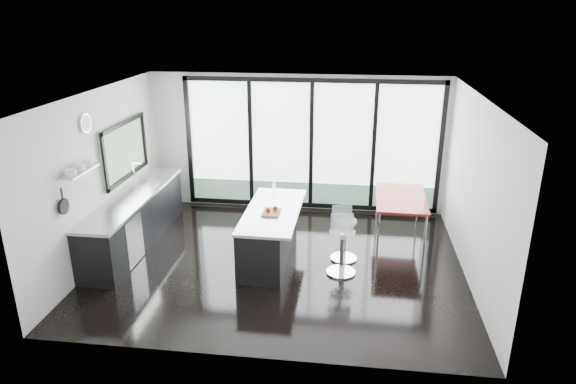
# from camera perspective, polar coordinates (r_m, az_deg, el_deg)

# --- Properties ---
(floor) EXTENTS (6.00, 5.00, 0.00)m
(floor) POSITION_cam_1_polar(r_m,az_deg,el_deg) (8.69, -0.91, -7.79)
(floor) COLOR black
(floor) RESTS_ON ground
(ceiling) EXTENTS (6.00, 5.00, 0.00)m
(ceiling) POSITION_cam_1_polar(r_m,az_deg,el_deg) (7.79, -1.03, 10.75)
(ceiling) COLOR white
(ceiling) RESTS_ON wall_back
(wall_back) EXTENTS (6.00, 0.09, 2.80)m
(wall_back) POSITION_cam_1_polar(r_m,az_deg,el_deg) (10.48, 2.45, 4.61)
(wall_back) COLOR silver
(wall_back) RESTS_ON ground
(wall_front) EXTENTS (6.00, 0.00, 2.80)m
(wall_front) POSITION_cam_1_polar(r_m,az_deg,el_deg) (5.86, -4.50, -6.98)
(wall_front) COLOR silver
(wall_front) RESTS_ON ground
(wall_left) EXTENTS (0.26, 5.00, 2.80)m
(wall_left) POSITION_cam_1_polar(r_m,az_deg,el_deg) (9.22, -19.36, 3.18)
(wall_left) COLOR silver
(wall_left) RESTS_ON ground
(wall_right) EXTENTS (0.00, 5.00, 2.80)m
(wall_right) POSITION_cam_1_polar(r_m,az_deg,el_deg) (8.27, 20.06, 0.04)
(wall_right) COLOR silver
(wall_right) RESTS_ON ground
(counter_cabinets) EXTENTS (0.69, 3.24, 1.36)m
(counter_cabinets) POSITION_cam_1_polar(r_m,az_deg,el_deg) (9.56, -16.67, -2.93)
(counter_cabinets) COLOR black
(counter_cabinets) RESTS_ON floor
(island) EXTENTS (0.91, 2.12, 1.12)m
(island) POSITION_cam_1_polar(r_m,az_deg,el_deg) (8.70, -2.12, -4.55)
(island) COLOR black
(island) RESTS_ON floor
(bar_stool_near) EXTENTS (0.51, 0.51, 0.74)m
(bar_stool_near) POSITION_cam_1_polar(r_m,az_deg,el_deg) (8.23, 5.97, -6.67)
(bar_stool_near) COLOR silver
(bar_stool_near) RESTS_ON floor
(bar_stool_far) EXTENTS (0.59, 0.59, 0.72)m
(bar_stool_far) POSITION_cam_1_polar(r_m,az_deg,el_deg) (8.69, 6.27, -5.29)
(bar_stool_far) COLOR silver
(bar_stool_far) RESTS_ON floor
(red_table) EXTENTS (0.92, 1.56, 0.82)m
(red_table) POSITION_cam_1_polar(r_m,az_deg,el_deg) (9.57, 12.27, -2.85)
(red_table) COLOR maroon
(red_table) RESTS_ON floor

